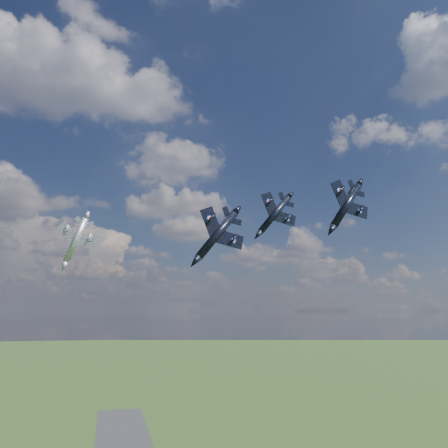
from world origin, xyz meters
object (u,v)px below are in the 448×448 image
object	(u,v)px
jet_lead_navy	(217,235)
jet_left_silver	(76,240)
jet_right_navy	(346,206)
jet_high_navy	(275,214)

from	to	relation	value
jet_lead_navy	jet_left_silver	distance (m)	32.37
jet_lead_navy	jet_left_silver	world-z (taller)	jet_lead_navy
jet_right_navy	jet_left_silver	bearing A→B (deg)	135.80
jet_high_navy	jet_left_silver	world-z (taller)	jet_high_navy
jet_high_navy	jet_left_silver	bearing A→B (deg)	172.37
jet_lead_navy	jet_right_navy	bearing A→B (deg)	-43.54
jet_high_navy	jet_left_silver	size ratio (longest dim) A/B	1.14
jet_right_navy	jet_lead_navy	bearing A→B (deg)	135.09
jet_right_navy	jet_left_silver	distance (m)	56.49
jet_right_navy	jet_left_silver	size ratio (longest dim) A/B	0.97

